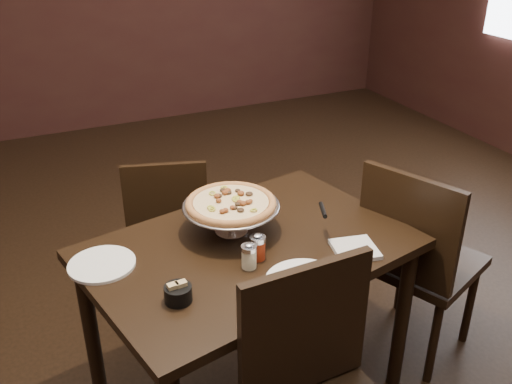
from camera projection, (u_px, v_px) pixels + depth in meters
name	position (u px, v px, depth m)	size (l,w,h in m)	color
room	(263.00, 57.00, 1.82)	(6.04, 7.04, 2.84)	black
dining_table	(249.00, 266.00, 2.13)	(1.29, 1.00, 0.73)	black
pizza_stand	(231.00, 204.00, 2.11)	(0.36, 0.36, 0.15)	silver
parmesan_shaker	(249.00, 256.00, 1.94)	(0.05, 0.05, 0.10)	#F1E8BB
pepper_flake_shaker	(258.00, 247.00, 1.98)	(0.06, 0.06, 0.10)	maroon
packet_caddy	(178.00, 293.00, 1.78)	(0.09, 0.09, 0.07)	black
napkin_stack	(355.00, 249.00, 2.04)	(0.15, 0.15, 0.02)	silver
plate_left	(102.00, 264.00, 1.96)	(0.23, 0.23, 0.01)	white
plate_near	(305.00, 283.00, 1.86)	(0.27, 0.27, 0.01)	white
serving_spatula	(323.00, 210.00, 2.07)	(0.13, 0.13, 0.02)	silver
chair_far	(169.00, 224.00, 2.77)	(0.47, 0.47, 0.81)	black
chair_side	(417.00, 257.00, 2.41)	(0.56, 0.56, 0.92)	black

